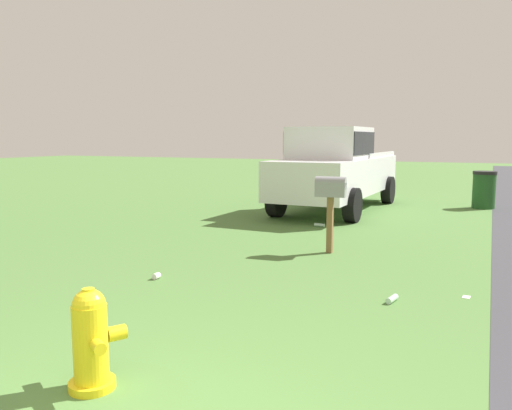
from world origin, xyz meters
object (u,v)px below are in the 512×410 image
object	(u,v)px
pickup_truck	(336,167)
trash_bin	(484,190)
fire_hydrant	(91,340)
mailbox	(331,192)

from	to	relation	value
pickup_truck	trash_bin	distance (m)	4.02
fire_hydrant	pickup_truck	bearing A→B (deg)	36.60
fire_hydrant	trash_bin	xyz separation A→B (m)	(11.89, -2.43, 0.12)
mailbox	trash_bin	distance (m)	7.15
trash_bin	mailbox	bearing A→B (deg)	162.51
fire_hydrant	pickup_truck	world-z (taller)	pickup_truck
fire_hydrant	trash_bin	distance (m)	12.14
pickup_truck	trash_bin	size ratio (longest dim) A/B	5.79
mailbox	pickup_truck	xyz separation A→B (m)	(4.80, 1.29, 0.13)
mailbox	trash_bin	world-z (taller)	mailbox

